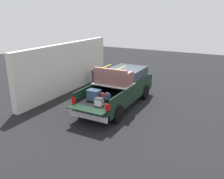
{
  "coord_description": "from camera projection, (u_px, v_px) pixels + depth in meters",
  "views": [
    {
      "loc": [
        -10.54,
        -5.32,
        4.79
      ],
      "look_at": [
        -0.6,
        0.0,
        1.1
      ],
      "focal_mm": 37.75,
      "sensor_mm": 36.0,
      "label": 1
    }
  ],
  "objects": [
    {
      "name": "trash_can",
      "position": [
        96.0,
        77.0,
        16.38
      ],
      "size": [
        0.6,
        0.6,
        0.98
      ],
      "color": "#2D2D33",
      "rests_on": "ground_plane"
    },
    {
      "name": "building_facade",
      "position": [
        67.0,
        68.0,
        14.66
      ],
      "size": [
        8.38,
        0.36,
        3.04
      ],
      "primitive_type": "cube",
      "color": "silver",
      "rests_on": "ground_plane"
    },
    {
      "name": "pickup_truck",
      "position": [
        120.0,
        87.0,
        12.71
      ],
      "size": [
        6.05,
        2.06,
        2.23
      ],
      "color": "black",
      "rests_on": "ground_plane"
    },
    {
      "name": "ground_plane",
      "position": [
        117.0,
        106.0,
        12.71
      ],
      "size": [
        40.0,
        40.0,
        0.0
      ],
      "primitive_type": "plane",
      "color": "black"
    }
  ]
}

